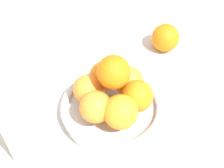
{
  "coord_description": "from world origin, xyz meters",
  "views": [
    {
      "loc": [
        -0.17,
        0.41,
        0.59
      ],
      "look_at": [
        0.0,
        0.0,
        0.1
      ],
      "focal_mm": 50.0,
      "sensor_mm": 36.0,
      "label": 1
    }
  ],
  "objects": [
    {
      "name": "stray_orange",
      "position": [
        -0.05,
        -0.27,
        0.04
      ],
      "size": [
        0.08,
        0.08,
        0.08
      ],
      "primitive_type": "sphere",
      "color": "orange",
      "rests_on": "ground_plane"
    },
    {
      "name": "drinking_glass",
      "position": [
        0.12,
        0.16,
        0.06
      ],
      "size": [
        0.08,
        0.08,
        0.11
      ],
      "primitive_type": "cylinder",
      "color": "silver",
      "rests_on": "ground_plane"
    },
    {
      "name": "fruit_bowl",
      "position": [
        0.0,
        0.0,
        0.02
      ],
      "size": [
        0.24,
        0.24,
        0.04
      ],
      "color": "silver",
      "rests_on": "ground_plane"
    },
    {
      "name": "orange_pile",
      "position": [
        -0.0,
        -0.0,
        0.08
      ],
      "size": [
        0.18,
        0.17,
        0.13
      ],
      "color": "orange",
      "rests_on": "fruit_bowl"
    },
    {
      "name": "ground_plane",
      "position": [
        0.0,
        0.0,
        0.0
      ],
      "size": [
        4.0,
        4.0,
        0.0
      ],
      "primitive_type": "plane",
      "color": "beige"
    }
  ]
}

